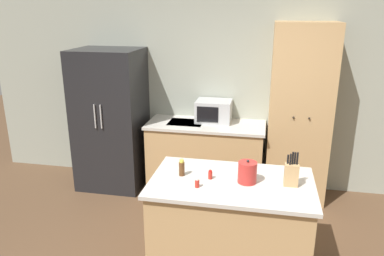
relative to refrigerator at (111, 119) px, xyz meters
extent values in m
cube|color=#9EA393|center=(1.72, 0.39, 0.38)|extent=(7.20, 0.06, 2.60)
cube|color=black|center=(0.00, 0.00, 0.00)|extent=(0.85, 0.73, 1.85)
cylinder|color=silver|center=(-0.04, -0.38, 0.15)|extent=(0.02, 0.02, 0.30)
cylinder|color=silver|center=(0.04, -0.38, 0.15)|extent=(0.02, 0.02, 0.30)
cube|color=tan|center=(1.27, 0.05, -0.48)|extent=(1.46, 0.62, 0.89)
cube|color=beige|center=(1.27, 0.05, -0.01)|extent=(1.50, 0.66, 0.03)
cube|color=#9EA0A3|center=(1.01, 0.05, 0.00)|extent=(0.44, 0.34, 0.01)
cube|color=tan|center=(2.41, 0.09, 0.17)|extent=(0.72, 0.54, 2.19)
sphere|color=black|center=(2.33, -0.19, 0.22)|extent=(0.02, 0.02, 0.02)
sphere|color=black|center=(2.50, -0.19, 0.22)|extent=(0.02, 0.02, 0.02)
cube|color=tan|center=(1.75, -1.47, -0.49)|extent=(1.37, 0.81, 0.86)
cube|color=beige|center=(1.75, -1.47, -0.05)|extent=(1.43, 0.87, 0.03)
cube|color=#B2B5B7|center=(1.35, 0.17, 0.14)|extent=(0.45, 0.35, 0.28)
cube|color=black|center=(1.30, -0.01, 0.14)|extent=(0.27, 0.01, 0.19)
cube|color=tan|center=(2.25, -1.46, 0.07)|extent=(0.12, 0.08, 0.20)
cylinder|color=black|center=(2.21, -1.45, 0.21)|extent=(0.02, 0.02, 0.08)
cylinder|color=black|center=(2.23, -1.47, 0.21)|extent=(0.02, 0.02, 0.10)
cylinder|color=black|center=(2.25, -1.46, 0.22)|extent=(0.02, 0.02, 0.11)
cylinder|color=black|center=(2.27, -1.45, 0.22)|extent=(0.02, 0.02, 0.11)
cylinder|color=black|center=(2.29, -1.46, 0.22)|extent=(0.02, 0.02, 0.11)
cylinder|color=#563319|center=(1.30, -1.45, 0.03)|extent=(0.05, 0.05, 0.13)
cylinder|color=#E5DB4C|center=(1.30, -1.45, 0.11)|extent=(0.04, 0.04, 0.03)
cylinder|color=#B2281E|center=(1.56, -1.47, 0.00)|extent=(0.04, 0.04, 0.07)
cylinder|color=red|center=(1.56, -1.47, 0.04)|extent=(0.03, 0.03, 0.01)
cylinder|color=#B2281E|center=(1.47, -1.65, 0.00)|extent=(0.04, 0.04, 0.07)
cylinder|color=silver|center=(1.47, -1.65, 0.04)|extent=(0.03, 0.03, 0.01)
cylinder|color=#B72D28|center=(1.88, -1.48, 0.06)|extent=(0.16, 0.16, 0.19)
sphere|color=#262628|center=(1.88, -1.48, 0.17)|extent=(0.02, 0.02, 0.02)
camera|label=1|loc=(1.99, -4.46, 1.42)|focal=35.00mm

